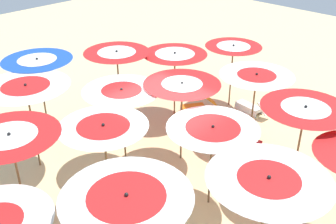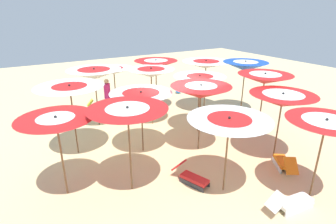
{
  "view_description": "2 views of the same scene",
  "coord_description": "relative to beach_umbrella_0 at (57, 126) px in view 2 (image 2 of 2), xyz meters",
  "views": [
    {
      "loc": [
        -6.19,
        6.08,
        6.75
      ],
      "look_at": [
        1.08,
        -1.41,
        1.04
      ],
      "focal_mm": 43.03,
      "sensor_mm": 36.0,
      "label": 1
    },
    {
      "loc": [
        -5.16,
        -7.91,
        4.75
      ],
      "look_at": [
        -0.15,
        0.47,
        0.99
      ],
      "focal_mm": 28.78,
      "sensor_mm": 36.0,
      "label": 2
    }
  ],
  "objects": [
    {
      "name": "lounger_2",
      "position": [
        2.88,
        6.02,
        -1.84
      ],
      "size": [
        1.24,
        0.46,
        0.58
      ],
      "rotation": [
        0.0,
        0.0,
        6.18
      ],
      "color": "#333338",
      "rests_on": "ground"
    },
    {
      "name": "beach_umbrella_2",
      "position": [
        3.78,
        -2.09,
        -0.04
      ],
      "size": [
        2.15,
        2.15,
        2.22
      ],
      "color": "brown",
      "rests_on": "ground"
    },
    {
      "name": "beach_umbrella_15",
      "position": [
        8.62,
        2.07,
        0.24
      ],
      "size": [
        2.05,
        2.05,
        2.54
      ],
      "color": "brown",
      "rests_on": "ground"
    },
    {
      "name": "beach_umbrella_8",
      "position": [
        2.2,
        4.16,
        0.22
      ],
      "size": [
        2.21,
        2.21,
        2.51
      ],
      "color": "brown",
      "rests_on": "ground"
    },
    {
      "name": "beach_umbrella_9",
      "position": [
        4.24,
        3.05,
        0.25
      ],
      "size": [
        1.92,
        1.92,
        2.51
      ],
      "color": "brown",
      "rests_on": "ground"
    },
    {
      "name": "ground",
      "position": [
        4.4,
        1.24,
        -2.05
      ],
      "size": [
        37.82,
        37.82,
        0.04
      ],
      "primitive_type": "cube",
      "color": "beige"
    },
    {
      "name": "beach_umbrella_1",
      "position": [
        1.61,
        -0.72,
        0.17
      ],
      "size": [
        2.08,
        2.08,
        2.48
      ],
      "color": "brown",
      "rests_on": "ground"
    },
    {
      "name": "lounger_0",
      "position": [
        6.14,
        -2.27,
        -1.82
      ],
      "size": [
        0.99,
        1.23,
        0.61
      ],
      "rotation": [
        0.0,
        0.0,
        7.27
      ],
      "color": "silver",
      "rests_on": "ground"
    },
    {
      "name": "beach_umbrella_3",
      "position": [
        5.63,
        -3.49,
        0.01
      ],
      "size": [
        1.91,
        1.91,
        2.28
      ],
      "color": "brown",
      "rests_on": "ground"
    },
    {
      "name": "beach_umbrella_13",
      "position": [
        5.31,
        4.61,
        0.24
      ],
      "size": [
        2.08,
        2.08,
        2.51
      ],
      "color": "brown",
      "rests_on": "ground"
    },
    {
      "name": "beach_umbrella_7",
      "position": [
        6.53,
        -1.57,
        -0.0
      ],
      "size": [
        2.09,
        2.09,
        2.29
      ],
      "color": "brown",
      "rests_on": "ground"
    },
    {
      "name": "lounger_3",
      "position": [
        4.72,
        -3.56,
        -1.83
      ],
      "size": [
        1.37,
        0.53,
        0.59
      ],
      "rotation": [
        0.0,
        0.0,
        6.16
      ],
      "color": "silver",
      "rests_on": "ground"
    },
    {
      "name": "beach_umbrella_12",
      "position": [
        3.61,
        5.78,
        -0.12
      ],
      "size": [
        1.91,
        1.91,
        2.13
      ],
      "color": "brown",
      "rests_on": "ground"
    },
    {
      "name": "beach_umbrella_10",
      "position": [
        5.54,
        1.47,
        0.1
      ],
      "size": [
        2.04,
        2.04,
        2.37
      ],
      "color": "brown",
      "rests_on": "ground"
    },
    {
      "name": "beach_umbrella_14",
      "position": [
        7.22,
        3.2,
        0.26
      ],
      "size": [
        2.25,
        2.25,
        2.53
      ],
      "color": "brown",
      "rests_on": "ground"
    },
    {
      "name": "lounger_1",
      "position": [
        3.2,
        -1.37,
        -1.83
      ],
      "size": [
        0.71,
        1.21,
        0.6
      ],
      "rotation": [
        0.0,
        0.0,
        5.05
      ],
      "color": "#333338",
      "rests_on": "ground"
    },
    {
      "name": "beach_umbrella_11",
      "position": [
        7.51,
        0.0,
        0.23
      ],
      "size": [
        2.05,
        2.05,
        2.51
      ],
      "color": "brown",
      "rests_on": "ground"
    },
    {
      "name": "beach_ball",
      "position": [
        7.72,
        6.3,
        -1.86
      ],
      "size": [
        0.35,
        0.35,
        0.35
      ],
      "primitive_type": "sphere",
      "color": "#337FE5",
      "rests_on": "ground"
    },
    {
      "name": "beach_umbrella_6",
      "position": [
        4.62,
        0.19,
        0.12
      ],
      "size": [
        2.05,
        2.05,
        2.42
      ],
      "color": "brown",
      "rests_on": "ground"
    },
    {
      "name": "beach_umbrella_0",
      "position": [
        0.0,
        0.0,
        0.0
      ],
      "size": [
        1.91,
        1.91,
        2.3
      ],
      "color": "brown",
      "rests_on": "ground"
    },
    {
      "name": "beach_umbrella_4",
      "position": [
        0.81,
        2.14,
        0.23
      ],
      "size": [
        2.21,
        2.21,
        2.49
      ],
      "color": "brown",
      "rests_on": "ground"
    },
    {
      "name": "beach_umbrella_5",
      "position": [
        2.84,
        1.1,
        -0.08
      ],
      "size": [
        2.1,
        2.1,
        2.22
      ],
      "color": "brown",
      "rests_on": "ground"
    },
    {
      "name": "beachgoer_0",
      "position": [
        2.98,
        5.13,
        -1.12
      ],
      "size": [
        0.3,
        0.3,
        1.73
      ],
      "rotation": [
        0.0,
        0.0,
        3.17
      ],
      "color": "#D8A87F",
      "rests_on": "ground"
    }
  ]
}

